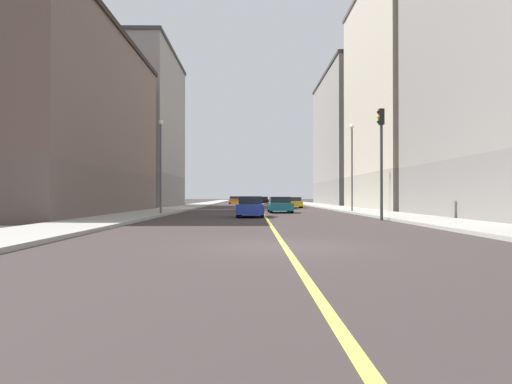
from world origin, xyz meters
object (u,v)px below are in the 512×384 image
building_right_midblock (141,130)px  car_yellow (294,203)px  car_orange (235,200)px  car_teal (280,205)px  building_left_far (350,140)px  traffic_light_left_near (381,149)px  car_blue (251,207)px  car_white (283,202)px  street_lamp_left_near (352,159)px  street_lamp_right_near (161,156)px  car_green (250,204)px  building_left_mid (404,96)px  car_black (263,200)px  building_right_corner (66,122)px

building_right_midblock → car_yellow: building_right_midblock is taller
car_orange → car_teal: car_orange is taller
building_right_midblock → building_left_far: bearing=26.3°
building_left_far → traffic_light_left_near: size_ratio=3.97×
car_blue → car_orange: 50.65m
car_orange → car_white: bearing=-67.6°
street_lamp_left_near → street_lamp_right_near: street_lamp_left_near is taller
building_right_midblock → car_teal: bearing=-50.5°
building_right_midblock → car_teal: building_right_midblock is taller
building_left_far → car_yellow: building_left_far is taller
street_lamp_right_near → car_green: 13.55m
building_right_midblock → traffic_light_left_near: 38.74m
traffic_light_left_near → building_right_midblock: bearing=123.9°
building_left_mid → car_orange: 40.28m
car_black → building_right_midblock: bearing=-130.4°
street_lamp_right_near → car_black: 44.14m
building_right_corner → car_yellow: building_right_corner is taller
car_blue → car_orange: bearing=93.3°
building_left_far → car_blue: size_ratio=6.06×
car_teal → building_left_mid: bearing=33.7°
building_left_far → car_orange: 22.69m
street_lamp_left_near → car_black: size_ratio=1.57×
building_right_midblock → car_black: building_right_midblock is taller
building_left_mid → traffic_light_left_near: 23.81m
car_green → car_teal: size_ratio=0.92×
car_green → street_lamp_right_near: bearing=-119.8°
car_orange → building_right_corner: bearing=-103.3°
building_right_corner → car_green: (13.81, 10.27, -6.33)m
traffic_light_left_near → building_right_corner: bearing=158.6°
car_yellow → street_lamp_right_near: bearing=-119.7°
traffic_light_left_near → street_lamp_right_near: street_lamp_right_near is taller
building_right_corner → building_right_midblock: bearing=90.0°
building_left_far → street_lamp_right_near: building_left_far is taller
traffic_light_left_near → car_white: 37.29m
car_blue → car_teal: size_ratio=0.96×
street_lamp_right_near → car_green: (6.48, 11.32, -3.65)m
street_lamp_left_near → car_blue: size_ratio=1.73×
street_lamp_right_near → car_green: bearing=60.2°
traffic_light_left_near → street_lamp_left_near: 12.24m
building_left_mid → street_lamp_right_near: bearing=-148.6°
building_left_far → building_right_corner: 48.48m
building_left_far → car_orange: (-18.73, 8.34, -9.72)m
car_yellow → building_right_midblock: bearing=167.7°
street_lamp_left_near → car_orange: bearing=104.9°
building_left_mid → building_right_midblock: size_ratio=1.20×
traffic_light_left_near → car_green: bearing=112.0°
traffic_light_left_near → car_black: (-5.50, 50.49, -3.46)m
car_orange → car_green: bearing=-85.5°
building_left_far → street_lamp_right_near: size_ratio=3.73×
car_black → car_white: (2.50, -13.48, -0.01)m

